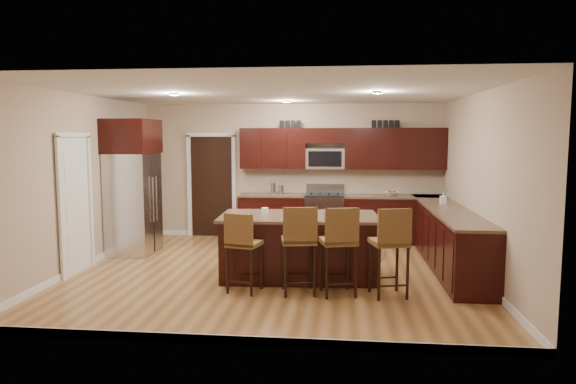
# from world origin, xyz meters

# --- Properties ---
(floor) EXTENTS (6.00, 6.00, 0.00)m
(floor) POSITION_xyz_m (0.00, 0.00, 0.00)
(floor) COLOR #A57541
(floor) RESTS_ON ground
(ceiling) EXTENTS (6.00, 6.00, 0.00)m
(ceiling) POSITION_xyz_m (0.00, 0.00, 2.70)
(ceiling) COLOR silver
(ceiling) RESTS_ON wall_back
(wall_back) EXTENTS (6.00, 0.00, 6.00)m
(wall_back) POSITION_xyz_m (0.00, 2.75, 1.35)
(wall_back) COLOR tan
(wall_back) RESTS_ON floor
(wall_left) EXTENTS (0.00, 5.50, 5.50)m
(wall_left) POSITION_xyz_m (-3.00, 0.00, 1.35)
(wall_left) COLOR tan
(wall_left) RESTS_ON floor
(wall_right) EXTENTS (0.00, 5.50, 5.50)m
(wall_right) POSITION_xyz_m (3.00, 0.00, 1.35)
(wall_right) COLOR tan
(wall_right) RESTS_ON floor
(base_cabinets) EXTENTS (4.02, 3.96, 0.92)m
(base_cabinets) POSITION_xyz_m (1.90, 1.45, 0.46)
(base_cabinets) COLOR black
(base_cabinets) RESTS_ON floor
(upper_cabinets) EXTENTS (4.00, 0.33, 0.80)m
(upper_cabinets) POSITION_xyz_m (1.04, 2.58, 1.84)
(upper_cabinets) COLOR black
(upper_cabinets) RESTS_ON wall_back
(range) EXTENTS (0.76, 0.64, 1.11)m
(range) POSITION_xyz_m (0.68, 2.45, 0.47)
(range) COLOR silver
(range) RESTS_ON floor
(microwave) EXTENTS (0.76, 0.31, 0.40)m
(microwave) POSITION_xyz_m (0.68, 2.60, 1.62)
(microwave) COLOR silver
(microwave) RESTS_ON upper_cabinets
(doorway) EXTENTS (0.85, 0.03, 2.06)m
(doorway) POSITION_xyz_m (-1.65, 2.73, 1.03)
(doorway) COLOR black
(doorway) RESTS_ON floor
(pantry_door) EXTENTS (0.03, 0.80, 2.04)m
(pantry_door) POSITION_xyz_m (-2.98, -0.30, 1.02)
(pantry_door) COLOR white
(pantry_door) RESTS_ON floor
(letter_decor) EXTENTS (2.20, 0.03, 0.15)m
(letter_decor) POSITION_xyz_m (0.90, 2.58, 2.29)
(letter_decor) COLOR black
(letter_decor) RESTS_ON upper_cabinets
(island) EXTENTS (2.34, 1.31, 0.92)m
(island) POSITION_xyz_m (0.39, -0.20, 0.43)
(island) COLOR black
(island) RESTS_ON floor
(stool_left) EXTENTS (0.48, 0.48, 1.07)m
(stool_left) POSITION_xyz_m (-0.28, -1.04, 0.67)
(stool_left) COLOR brown
(stool_left) RESTS_ON floor
(stool_mid) EXTENTS (0.51, 0.51, 1.17)m
(stool_mid) POSITION_xyz_m (0.46, -1.05, 0.73)
(stool_mid) COLOR brown
(stool_mid) RESTS_ON floor
(stool_right) EXTENTS (0.53, 0.53, 1.17)m
(stool_right) POSITION_xyz_m (0.98, -1.05, 0.73)
(stool_right) COLOR brown
(stool_right) RESTS_ON floor
(refrigerator) EXTENTS (0.79, 0.94, 2.35)m
(refrigerator) POSITION_xyz_m (-2.62, 1.03, 1.21)
(refrigerator) COLOR silver
(refrigerator) RESTS_ON floor
(floor_mat) EXTENTS (1.14, 0.86, 0.01)m
(floor_mat) POSITION_xyz_m (1.24, 1.29, 0.01)
(floor_mat) COLOR brown
(floor_mat) RESTS_ON floor
(fruit_bowl) EXTENTS (0.39, 0.39, 0.08)m
(fruit_bowl) POSITION_xyz_m (1.97, 2.45, 0.96)
(fruit_bowl) COLOR silver
(fruit_bowl) RESTS_ON base_cabinets
(soap_bottle) EXTENTS (0.10, 0.10, 0.21)m
(soap_bottle) POSITION_xyz_m (2.70, 1.18, 1.03)
(soap_bottle) COLOR #B2B2B2
(soap_bottle) RESTS_ON base_cabinets
(canister_tall) EXTENTS (0.12, 0.12, 0.22)m
(canister_tall) POSITION_xyz_m (-0.34, 2.45, 1.03)
(canister_tall) COLOR silver
(canister_tall) RESTS_ON base_cabinets
(canister_short) EXTENTS (0.11, 0.11, 0.18)m
(canister_short) POSITION_xyz_m (-0.18, 2.45, 1.01)
(canister_short) COLOR silver
(canister_short) RESTS_ON base_cabinets
(island_jar) EXTENTS (0.10, 0.10, 0.10)m
(island_jar) POSITION_xyz_m (-0.11, -0.20, 0.97)
(island_jar) COLOR white
(island_jar) RESTS_ON island
(stool_extra) EXTENTS (0.53, 0.53, 1.17)m
(stool_extra) POSITION_xyz_m (1.63, -1.05, 0.73)
(stool_extra) COLOR brown
(stool_extra) RESTS_ON floor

